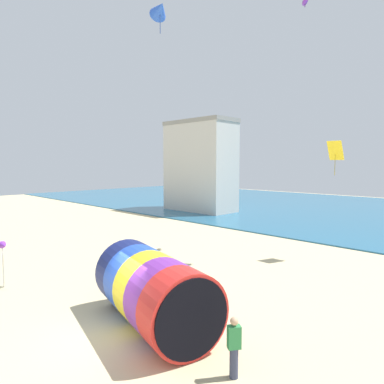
{
  "coord_description": "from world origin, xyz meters",
  "views": [
    {
      "loc": [
        9.86,
        -6.04,
        5.85
      ],
      "look_at": [
        0.43,
        3.5,
        4.76
      ],
      "focal_mm": 32.0,
      "sensor_mm": 36.0,
      "label": 1
    }
  ],
  "objects_px": {
    "kite_blue_delta": "(160,9)",
    "beach_flag": "(4,247)",
    "kite_yellow_diamond": "(335,151)",
    "kite_handler": "(234,347)",
    "kite_purple_parafoil": "(305,2)",
    "giant_inflatable_tube": "(153,290)"
  },
  "relations": [
    {
      "from": "kite_blue_delta",
      "to": "beach_flag",
      "type": "distance_m",
      "value": 13.45
    },
    {
      "from": "kite_yellow_diamond",
      "to": "beach_flag",
      "type": "height_order",
      "value": "kite_yellow_diamond"
    },
    {
      "from": "kite_handler",
      "to": "kite_blue_delta",
      "type": "distance_m",
      "value": 14.86
    },
    {
      "from": "kite_purple_parafoil",
      "to": "beach_flag",
      "type": "distance_m",
      "value": 24.28
    },
    {
      "from": "giant_inflatable_tube",
      "to": "kite_handler",
      "type": "bearing_deg",
      "value": -5.19
    },
    {
      "from": "giant_inflatable_tube",
      "to": "kite_yellow_diamond",
      "type": "relative_size",
      "value": 2.86
    },
    {
      "from": "giant_inflatable_tube",
      "to": "kite_purple_parafoil",
      "type": "bearing_deg",
      "value": 98.72
    },
    {
      "from": "giant_inflatable_tube",
      "to": "kite_handler",
      "type": "xyz_separation_m",
      "value": [
        3.93,
        -0.36,
        -0.45
      ]
    },
    {
      "from": "kite_blue_delta",
      "to": "beach_flag",
      "type": "bearing_deg",
      "value": -127.13
    },
    {
      "from": "giant_inflatable_tube",
      "to": "kite_handler",
      "type": "distance_m",
      "value": 3.97
    },
    {
      "from": "kite_handler",
      "to": "kite_blue_delta",
      "type": "relative_size",
      "value": 1.07
    },
    {
      "from": "kite_purple_parafoil",
      "to": "kite_yellow_diamond",
      "type": "xyz_separation_m",
      "value": [
        3.24,
        -1.96,
        -10.46
      ]
    },
    {
      "from": "kite_purple_parafoil",
      "to": "beach_flag",
      "type": "xyz_separation_m",
      "value": [
        -5.61,
        -18.12,
        -15.16
      ]
    },
    {
      "from": "beach_flag",
      "to": "kite_blue_delta",
      "type": "bearing_deg",
      "value": 52.87
    },
    {
      "from": "kite_blue_delta",
      "to": "giant_inflatable_tube",
      "type": "bearing_deg",
      "value": -43.87
    },
    {
      "from": "kite_yellow_diamond",
      "to": "kite_blue_delta",
      "type": "height_order",
      "value": "kite_blue_delta"
    },
    {
      "from": "kite_yellow_diamond",
      "to": "kite_blue_delta",
      "type": "distance_m",
      "value": 12.9
    },
    {
      "from": "giant_inflatable_tube",
      "to": "beach_flag",
      "type": "xyz_separation_m",
      "value": [
        -8.0,
        -2.53,
        0.63
      ]
    },
    {
      "from": "kite_blue_delta",
      "to": "beach_flag",
      "type": "height_order",
      "value": "kite_blue_delta"
    },
    {
      "from": "kite_handler",
      "to": "kite_purple_parafoil",
      "type": "bearing_deg",
      "value": 111.62
    },
    {
      "from": "giant_inflatable_tube",
      "to": "kite_blue_delta",
      "type": "distance_m",
      "value": 12.82
    },
    {
      "from": "kite_yellow_diamond",
      "to": "kite_purple_parafoil",
      "type": "bearing_deg",
      "value": 148.85
    }
  ]
}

